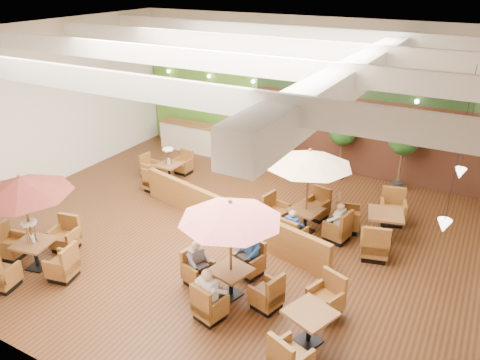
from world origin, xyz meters
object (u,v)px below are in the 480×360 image
Objects in this scene: diner_1 at (250,250)px; diner_3 at (293,224)px; table_0 at (25,206)px; topiary_1 at (343,134)px; table_5 at (373,224)px; diner_4 at (338,217)px; table_1 at (231,232)px; diner_0 at (209,289)px; booth_divider at (227,216)px; diner_2 at (197,258)px; topiary_0 at (286,122)px; table_2 at (308,176)px; topiary_2 at (404,143)px; service_counter at (195,137)px; table_3 at (164,169)px; table_4 at (309,327)px.

diner_1 reaches higher than diner_3.
topiary_1 is at bearing 49.75° from table_0.
table_5 is at bearing -58.83° from topiary_1.
diner_4 is at bearing -72.78° from topiary_1.
diner_0 is at bearing -75.90° from table_1.
table_5 is at bearing 37.96° from booth_divider.
topiary_1 reaches higher than diner_2.
diner_0 is at bearing -76.43° from topiary_0.
booth_divider is at bearing 115.09° from diner_4.
table_2 reaches higher than diner_1.
booth_divider is at bearing -84.50° from topiary_0.
topiary_2 is at bearing -0.00° from topiary_1.
topiary_0 reaches higher than diner_1.
diner_0 reaches higher than diner_1.
diner_0 is (0.00, -0.92, -0.94)m from table_1.
service_counter is 3.15m from table_3.
table_5 reaches higher than booth_divider.
table_0 reaches higher than diner_2.
table_2 reaches higher than table_3.
topiary_1 is (-2.05, 8.26, 1.31)m from table_4.
table_2 is at bearing -179.66° from diner_2.
table_5 is at bearing -39.21° from topiary_0.
table_5 is at bearing -21.73° from service_counter.
booth_divider is 2.04m from diner_3.
table_2 is at bearing 97.07° from diner_0.
topiary_2 is at bearing -4.65° from diner_4.
topiary_1 is (5.42, 3.26, 1.24)m from table_3.
table_3 is 0.95× the size of topiary_0.
table_2 is 3.62× the size of diner_1.
table_4 is 2.21m from diner_0.
table_5 is (8.29, -3.30, -0.19)m from service_counter.
service_counter is 1.24× the size of topiary_0.
table_1 is at bearing -105.71° from topiary_2.
table_4 is at bearing -48.65° from diner_3.
booth_divider is 2.65× the size of table_0.
table_3 is 8.28m from topiary_2.
diner_1 is (5.33, -3.55, 0.29)m from table_3.
topiary_1 is at bearing -166.09° from diner_2.
table_2 is at bearing 102.79° from diner_3.
topiary_2 reaches higher than booth_divider.
diner_1 is at bearing 104.10° from table_1.
table_2 is at bearing 40.61° from booth_divider.
topiary_0 is 1.05× the size of topiary_2.
diner_2 is at bearing -104.88° from diner_3.
table_4 is 1.23× the size of topiary_1.
diner_0 is at bearing 168.66° from diner_4.
table_0 is 3.74× the size of diner_2.
topiary_0 is 4.26m from topiary_2.
topiary_0 is (3.24, 3.26, 1.37)m from table_3.
table_0 is 6.77m from diner_3.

